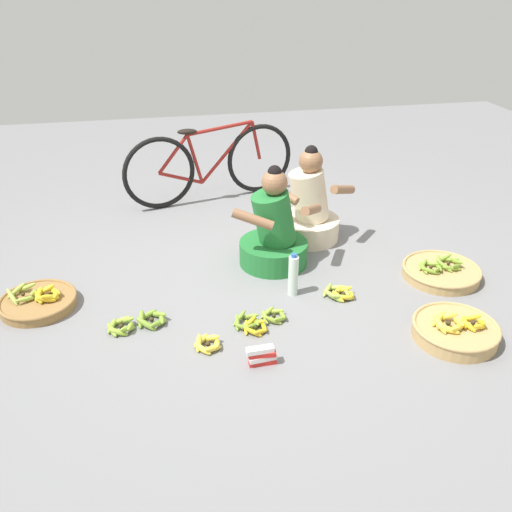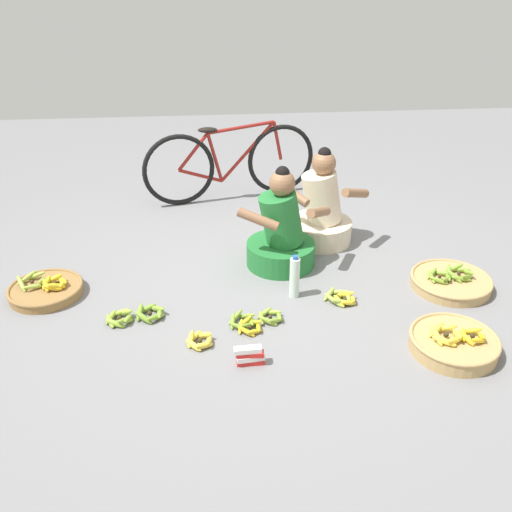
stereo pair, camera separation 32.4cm
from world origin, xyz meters
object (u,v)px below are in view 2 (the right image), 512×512
object	(u,v)px
water_bottle	(295,277)
banana_basket_near_vendor	(451,281)
vendor_woman_behind	(321,212)
vendor_woman_front	(281,235)
banana_basket_mid_left	(454,343)
loose_bananas_front_right	(199,340)
banana_basket_mid_right	(46,289)
loose_bananas_front_center	(342,298)
bicycle_leaning	(231,163)
packet_carton_stack	(250,356)
loose_bananas_back_left	(135,315)
loose_bananas_near_bicycle	(254,321)

from	to	relation	value
water_bottle	banana_basket_near_vendor	bearing A→B (deg)	0.45
vendor_woman_behind	vendor_woman_front	bearing A→B (deg)	-135.94
banana_basket_mid_left	loose_bananas_front_right	size ratio (longest dim) A/B	2.69
banana_basket_mid_right	loose_bananas_front_center	world-z (taller)	banana_basket_mid_right
vendor_woman_front	vendor_woman_behind	world-z (taller)	vendor_woman_behind
bicycle_leaning	packet_carton_stack	bearing A→B (deg)	-90.93
vendor_woman_front	loose_bananas_back_left	size ratio (longest dim) A/B	1.96
banana_basket_near_vendor	loose_bananas_near_bicycle	size ratio (longest dim) A/B	1.49
vendor_woman_front	loose_bananas_back_left	xyz separation A→B (m)	(-1.04, -0.64, -0.22)
banana_basket_mid_left	banana_basket_mid_right	bearing A→B (deg)	161.27
loose_bananas_near_bicycle	water_bottle	size ratio (longest dim) A/B	1.20
banana_basket_mid_right	water_bottle	bearing A→B (deg)	-5.98
banana_basket_near_vendor	packet_carton_stack	distance (m)	1.66
banana_basket_mid_right	vendor_woman_behind	bearing A→B (deg)	17.36
banana_basket_mid_left	banana_basket_mid_right	size ratio (longest dim) A/B	1.03
bicycle_leaning	banana_basket_mid_right	distance (m)	2.19
loose_bananas_front_center	bicycle_leaning	bearing A→B (deg)	108.37
loose_bananas_back_left	vendor_woman_behind	bearing A→B (deg)	35.25
water_bottle	loose_bananas_front_right	bearing A→B (deg)	-143.82
banana_basket_mid_right	loose_bananas_near_bicycle	size ratio (longest dim) A/B	1.34
banana_basket_mid_right	water_bottle	world-z (taller)	water_bottle
banana_basket_mid_right	loose_bananas_near_bicycle	xyz separation A→B (m)	(1.41, -0.50, -0.02)
loose_bananas_back_left	loose_bananas_front_right	bearing A→B (deg)	-36.33
packet_carton_stack	loose_bananas_near_bicycle	bearing A→B (deg)	80.83
banana_basket_mid_right	packet_carton_stack	size ratio (longest dim) A/B	2.85
vendor_woman_behind	bicycle_leaning	size ratio (longest dim) A/B	0.48
banana_basket_near_vendor	packet_carton_stack	size ratio (longest dim) A/B	3.17
vendor_woman_behind	banana_basket_mid_left	xyz separation A→B (m)	(0.50, -1.52, -0.20)
bicycle_leaning	loose_bananas_back_left	distance (m)	2.17
banana_basket_mid_left	bicycle_leaning	bearing A→B (deg)	115.01
banana_basket_mid_right	packet_carton_stack	world-z (taller)	banana_basket_mid_right
banana_basket_near_vendor	banana_basket_mid_right	bearing A→B (deg)	176.56
banana_basket_near_vendor	banana_basket_mid_left	world-z (taller)	banana_basket_mid_left
banana_basket_near_vendor	vendor_woman_behind	bearing A→B (deg)	133.86
loose_bananas_near_bicycle	loose_bananas_front_center	bearing A→B (deg)	19.23
loose_bananas_front_center	loose_bananas_front_right	distance (m)	1.05
vendor_woman_behind	banana_basket_mid_left	bearing A→B (deg)	-71.65
loose_bananas_front_right	water_bottle	bearing A→B (deg)	36.18
bicycle_leaning	banana_basket_near_vendor	bearing A→B (deg)	-51.34
loose_bananas_back_left	loose_bananas_front_right	world-z (taller)	loose_bananas_back_left
loose_bananas_back_left	loose_bananas_front_center	world-z (taller)	loose_bananas_back_left
loose_bananas_front_right	packet_carton_stack	size ratio (longest dim) A/B	1.09
loose_bananas_back_left	water_bottle	distance (m)	1.10
packet_carton_stack	vendor_woman_behind	bearing A→B (deg)	64.82
loose_bananas_back_left	water_bottle	size ratio (longest dim) A/B	1.27
water_bottle	loose_bananas_near_bicycle	bearing A→B (deg)	-134.27
bicycle_leaning	vendor_woman_behind	bearing A→B (deg)	-56.19
vendor_woman_behind	banana_basket_mid_right	world-z (taller)	vendor_woman_behind
water_bottle	packet_carton_stack	bearing A→B (deg)	-117.92
banana_basket_near_vendor	banana_basket_mid_left	bearing A→B (deg)	-111.97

